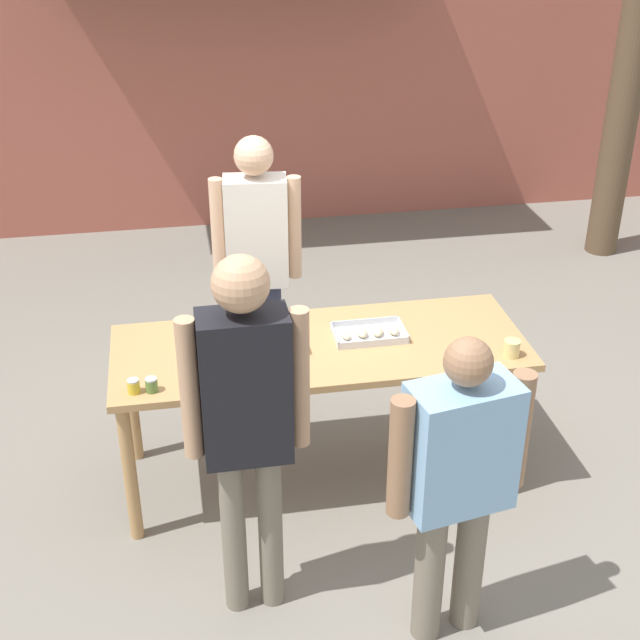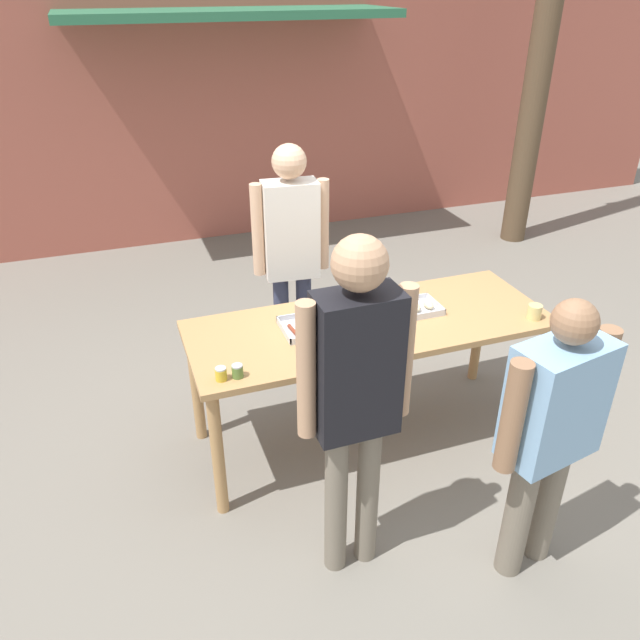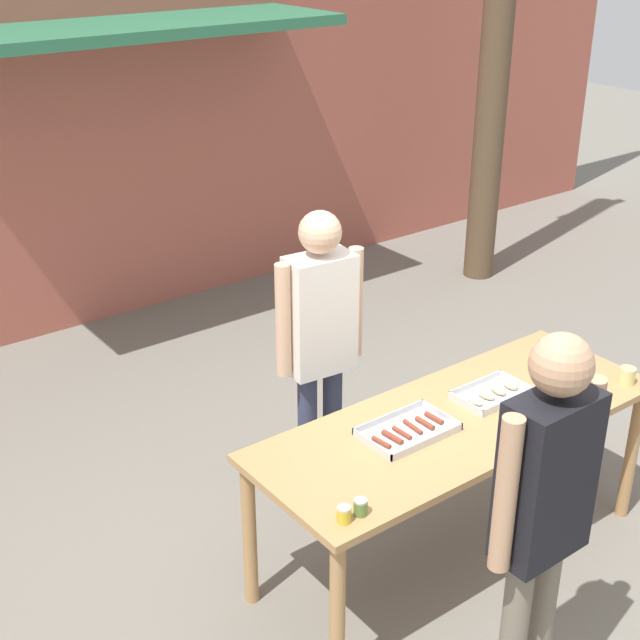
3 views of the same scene
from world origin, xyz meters
The scene contains 11 objects.
ground_plane centered at (0.00, 0.00, 0.00)m, with size 24.00×24.00×0.00m, color slate.
building_facade_back centered at (0.00, 3.98, 2.26)m, with size 12.00×1.11×4.50m.
serving_table centered at (0.00, 0.00, 0.77)m, with size 2.22×0.83×0.87m.
food_tray_sausages centered at (-0.31, 0.04, 0.88)m, with size 0.46×0.29×0.04m.
food_tray_buns centered at (0.29, 0.04, 0.89)m, with size 0.39×0.25×0.06m.
condiment_jar_mustard centered at (-0.98, -0.30, 0.91)m, with size 0.06×0.06×0.07m.
condiment_jar_ketchup centered at (-0.89, -0.31, 0.91)m, with size 0.06×0.06×0.07m.
beer_cup centered at (0.97, -0.29, 0.91)m, with size 0.09×0.09×0.09m.
person_server_behind_table centered at (-0.24, 0.85, 1.08)m, with size 0.54×0.24×1.78m.
person_customer_holding_hotdog centered at (-0.48, -0.92, 1.12)m, with size 0.55×0.24×1.84m.
person_customer_with_cup centered at (0.38, -1.23, 0.91)m, with size 0.65×0.33×1.55m.
Camera 2 is at (-1.40, -3.02, 2.73)m, focal length 35.00 mm.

